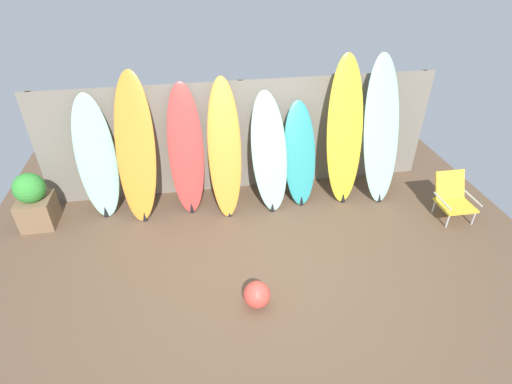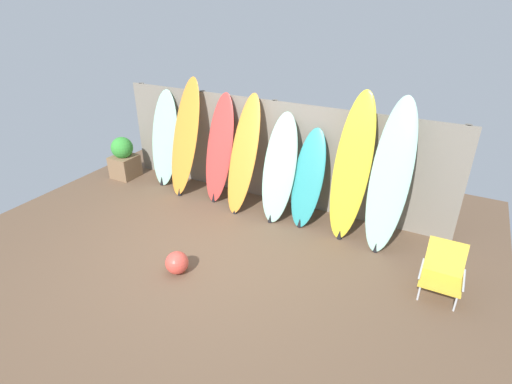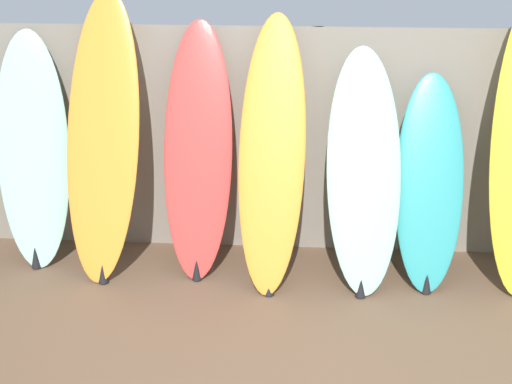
% 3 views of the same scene
% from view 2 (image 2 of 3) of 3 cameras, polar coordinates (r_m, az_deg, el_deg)
% --- Properties ---
extents(ground, '(7.68, 7.68, 0.00)m').
position_cam_2_polar(ground, '(5.86, -6.33, -8.91)').
color(ground, brown).
extents(fence_back, '(6.08, 0.11, 1.80)m').
position_cam_2_polar(fence_back, '(6.97, 2.47, 5.75)').
color(fence_back, gray).
rests_on(fence_back, ground).
extents(surfboard_seafoam_0, '(0.61, 0.57, 1.78)m').
position_cam_2_polar(surfboard_seafoam_0, '(7.85, -12.92, 7.34)').
color(surfboard_seafoam_0, '#9ED6BC').
rests_on(surfboard_seafoam_0, ground).
extents(surfboard_orange_1, '(0.64, 0.77, 2.08)m').
position_cam_2_polar(surfboard_orange_1, '(7.37, -10.09, 7.58)').
color(surfboard_orange_1, orange).
rests_on(surfboard_orange_1, ground).
extents(surfboard_red_2, '(0.53, 0.62, 1.87)m').
position_cam_2_polar(surfboard_red_2, '(7.06, -5.25, 6.10)').
color(surfboard_red_2, '#D13D38').
rests_on(surfboard_red_2, ground).
extents(surfboard_orange_3, '(0.52, 0.80, 1.93)m').
position_cam_2_polar(surfboard_orange_3, '(6.68, -1.78, 5.31)').
color(surfboard_orange_3, orange).
rests_on(surfboard_orange_3, ground).
extents(surfboard_seafoam_4, '(0.60, 0.78, 1.71)m').
position_cam_2_polar(surfboard_seafoam_4, '(6.45, 3.37, 3.40)').
color(surfboard_seafoam_4, '#9ED6BC').
rests_on(surfboard_seafoam_4, ground).
extents(surfboard_teal_5, '(0.50, 0.64, 1.52)m').
position_cam_2_polar(surfboard_teal_5, '(6.36, 7.45, 1.85)').
color(surfboard_teal_5, teal).
rests_on(surfboard_teal_5, ground).
extents(surfboard_yellow_6, '(0.60, 0.71, 2.18)m').
position_cam_2_polar(surfboard_yellow_6, '(6.04, 13.53, 3.41)').
color(surfboard_yellow_6, yellow).
rests_on(surfboard_yellow_6, ground).
extents(surfboard_seafoam_7, '(0.57, 0.79, 2.16)m').
position_cam_2_polar(surfboard_seafoam_7, '(5.92, 18.68, 2.07)').
color(surfboard_seafoam_7, '#9ED6BC').
rests_on(surfboard_seafoam_7, ground).
extents(beach_chair, '(0.50, 0.57, 0.64)m').
position_cam_2_polar(beach_chair, '(5.52, 25.14, -10.07)').
color(beach_chair, silver).
rests_on(beach_chair, ground).
extents(planter_box, '(0.46, 0.47, 0.84)m').
position_cam_2_polar(planter_box, '(8.45, -18.38, 4.61)').
color(planter_box, '#846647').
rests_on(planter_box, ground).
extents(beach_ball, '(0.31, 0.31, 0.31)m').
position_cam_2_polar(beach_ball, '(5.52, -11.23, -9.87)').
color(beach_ball, '#E54C3F').
rests_on(beach_ball, ground).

